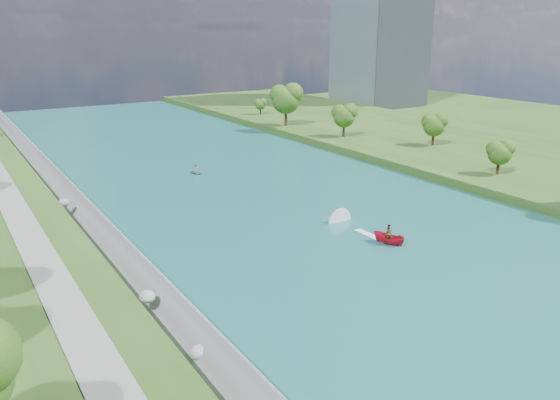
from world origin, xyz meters
TOP-DOWN VIEW (x-y plane):
  - ground at (0.00, 0.00)m, footprint 260.00×260.00m
  - river_water at (0.00, 20.00)m, footprint 55.00×240.00m
  - berm_east at (49.50, 20.00)m, footprint 44.00×240.00m
  - riprap_bank at (-25.84, 19.20)m, footprint 4.15×236.00m
  - riverside_path at (-32.50, 20.00)m, footprint 3.00×200.00m
  - office_tower at (82.50, 95.00)m, footprint 22.00×22.00m
  - trees_east at (36.67, 22.57)m, footprint 19.14×133.46m
  - motorboat at (3.08, 6.34)m, footprint 3.60×18.80m
  - raft at (-2.64, 45.42)m, footprint 2.33×2.85m

SIDE VIEW (x-z plane):
  - ground at x=0.00m, z-range 0.00..0.00m
  - river_water at x=0.00m, z-range 0.00..0.10m
  - raft at x=-2.64m, z-range -0.34..1.23m
  - motorboat at x=3.08m, z-range -0.36..1.84m
  - berm_east at x=49.50m, z-range 0.00..1.50m
  - riprap_bank at x=-25.84m, z-range -0.36..3.96m
  - riverside_path at x=-32.50m, z-range 3.50..3.60m
  - trees_east at x=36.67m, z-range 0.51..12.14m
  - office_tower at x=82.50m, z-range 0.00..60.00m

